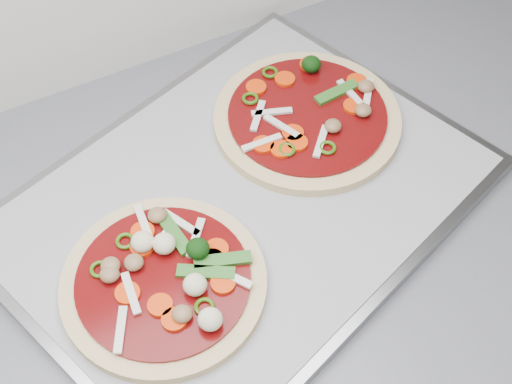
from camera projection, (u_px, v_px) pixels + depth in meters
name	position (u px, v px, depth m)	size (l,w,h in m)	color
countertop	(76.00, 317.00, 0.74)	(3.60, 0.60, 0.04)	slate
baking_tray	(242.00, 202.00, 0.79)	(0.51, 0.38, 0.02)	gray
parchment	(242.00, 197.00, 0.78)	(0.49, 0.36, 0.00)	#949499
pizza_left	(165.00, 280.00, 0.71)	(0.29, 0.29, 0.03)	tan
pizza_right	(308.00, 117.00, 0.84)	(0.22, 0.22, 0.04)	tan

